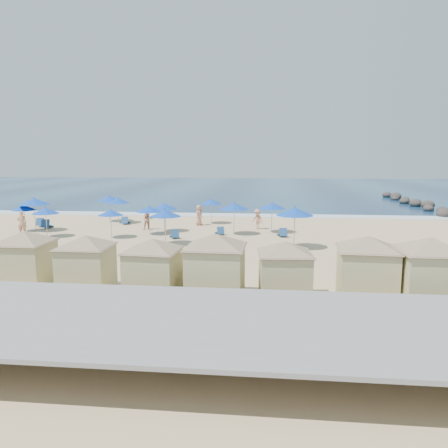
{
  "coord_description": "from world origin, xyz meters",
  "views": [
    {
      "loc": [
        7.07,
        -26.4,
        5.56
      ],
      "look_at": [
        3.97,
        3.0,
        1.08
      ],
      "focal_mm": 35.0,
      "sensor_mm": 36.0,
      "label": 1
    }
  ],
  "objects_px": {
    "cabana_2": "(153,261)",
    "beachgoer_0": "(22,223)",
    "umbrella_2": "(109,198)",
    "umbrella_12": "(111,213)",
    "cabana_3": "(216,258)",
    "beachgoer_3": "(199,215)",
    "umbrella_5": "(149,209)",
    "umbrella_11": "(295,211)",
    "umbrella_3": "(46,211)",
    "umbrella_6": "(165,213)",
    "umbrella_0": "(24,208)",
    "cabana_6": "(430,264)",
    "beachgoer_2": "(257,219)",
    "umbrella_10": "(272,206)",
    "trash_bin": "(228,252)",
    "cabana_4": "(285,264)",
    "umbrella_1": "(34,201)",
    "cabana_1": "(86,257)",
    "umbrella_7": "(164,206)",
    "beachgoer_1": "(148,219)",
    "umbrella_4": "(118,201)",
    "umbrella_9": "(211,202)",
    "umbrella_8": "(234,206)",
    "cabana_5": "(367,260)",
    "rock_jetty": "(420,204)"
  },
  "relations": [
    {
      "from": "umbrella_7",
      "to": "beachgoer_2",
      "type": "height_order",
      "value": "umbrella_7"
    },
    {
      "from": "cabana_2",
      "to": "beachgoer_0",
      "type": "height_order",
      "value": "cabana_2"
    },
    {
      "from": "cabana_1",
      "to": "beachgoer_2",
      "type": "xyz_separation_m",
      "value": [
        6.57,
        17.11,
        -0.73
      ]
    },
    {
      "from": "cabana_5",
      "to": "beachgoer_2",
      "type": "bearing_deg",
      "value": 105.44
    },
    {
      "from": "umbrella_1",
      "to": "umbrella_2",
      "type": "relative_size",
      "value": 1.11
    },
    {
      "from": "umbrella_2",
      "to": "umbrella_12",
      "type": "bearing_deg",
      "value": -68.68
    },
    {
      "from": "umbrella_4",
      "to": "umbrella_12",
      "type": "xyz_separation_m",
      "value": [
        1.89,
        -6.81,
        -0.17
      ]
    },
    {
      "from": "umbrella_9",
      "to": "beachgoer_3",
      "type": "relative_size",
      "value": 1.27
    },
    {
      "from": "trash_bin",
      "to": "beachgoer_0",
      "type": "height_order",
      "value": "beachgoer_0"
    },
    {
      "from": "cabana_3",
      "to": "umbrella_1",
      "type": "height_order",
      "value": "cabana_3"
    },
    {
      "from": "cabana_6",
      "to": "umbrella_9",
      "type": "distance_m",
      "value": 22.95
    },
    {
      "from": "trash_bin",
      "to": "cabana_5",
      "type": "xyz_separation_m",
      "value": [
        6.05,
        -6.67,
        1.27
      ]
    },
    {
      "from": "cabana_6",
      "to": "umbrella_5",
      "type": "bearing_deg",
      "value": 135.7
    },
    {
      "from": "beachgoer_2",
      "to": "beachgoer_3",
      "type": "xyz_separation_m",
      "value": [
        -4.9,
        1.52,
        0.05
      ]
    },
    {
      "from": "umbrella_3",
      "to": "umbrella_4",
      "type": "bearing_deg",
      "value": 68.31
    },
    {
      "from": "umbrella_4",
      "to": "umbrella_6",
      "type": "height_order",
      "value": "umbrella_6"
    },
    {
      "from": "cabana_3",
      "to": "beachgoer_3",
      "type": "relative_size",
      "value": 2.74
    },
    {
      "from": "beachgoer_2",
      "to": "umbrella_2",
      "type": "bearing_deg",
      "value": -154.48
    },
    {
      "from": "umbrella_1",
      "to": "umbrella_6",
      "type": "relative_size",
      "value": 1.11
    },
    {
      "from": "umbrella_0",
      "to": "umbrella_12",
      "type": "distance_m",
      "value": 7.87
    },
    {
      "from": "umbrella_9",
      "to": "beachgoer_3",
      "type": "bearing_deg",
      "value": -129.43
    },
    {
      "from": "umbrella_5",
      "to": "umbrella_11",
      "type": "distance_m",
      "value": 10.98
    },
    {
      "from": "cabana_2",
      "to": "cabana_3",
      "type": "xyz_separation_m",
      "value": [
        2.51,
        0.05,
        0.15
      ]
    },
    {
      "from": "beachgoer_1",
      "to": "beachgoer_0",
      "type": "bearing_deg",
      "value": 176.28
    },
    {
      "from": "umbrella_1",
      "to": "umbrella_8",
      "type": "bearing_deg",
      "value": 0.41
    },
    {
      "from": "beachgoer_2",
      "to": "cabana_4",
      "type": "bearing_deg",
      "value": -46.88
    },
    {
      "from": "umbrella_12",
      "to": "beachgoer_2",
      "type": "relative_size",
      "value": 1.29
    },
    {
      "from": "cabana_6",
      "to": "beachgoer_2",
      "type": "relative_size",
      "value": 2.94
    },
    {
      "from": "cabana_3",
      "to": "umbrella_6",
      "type": "bearing_deg",
      "value": 113.33
    },
    {
      "from": "cabana_1",
      "to": "umbrella_3",
      "type": "relative_size",
      "value": 1.96
    },
    {
      "from": "umbrella_1",
      "to": "beachgoer_2",
      "type": "bearing_deg",
      "value": 9.08
    },
    {
      "from": "umbrella_5",
      "to": "umbrella_11",
      "type": "bearing_deg",
      "value": -20.64
    },
    {
      "from": "umbrella_9",
      "to": "beachgoer_3",
      "type": "distance_m",
      "value": 1.73
    },
    {
      "from": "umbrella_9",
      "to": "umbrella_11",
      "type": "bearing_deg",
      "value": -56.23
    },
    {
      "from": "umbrella_9",
      "to": "umbrella_11",
      "type": "height_order",
      "value": "umbrella_11"
    },
    {
      "from": "cabana_1",
      "to": "umbrella_10",
      "type": "height_order",
      "value": "cabana_1"
    },
    {
      "from": "cabana_2",
      "to": "beachgoer_1",
      "type": "bearing_deg",
      "value": 106.56
    },
    {
      "from": "cabana_3",
      "to": "beachgoer_2",
      "type": "xyz_separation_m",
      "value": [
        1.12,
        17.49,
        -0.87
      ]
    },
    {
      "from": "umbrella_7",
      "to": "beachgoer_2",
      "type": "distance_m",
      "value": 7.32
    },
    {
      "from": "umbrella_10",
      "to": "beachgoer_3",
      "type": "relative_size",
      "value": 1.38
    },
    {
      "from": "umbrella_10",
      "to": "umbrella_12",
      "type": "height_order",
      "value": "umbrella_10"
    },
    {
      "from": "umbrella_3",
      "to": "umbrella_6",
      "type": "distance_m",
      "value": 9.21
    },
    {
      "from": "umbrella_10",
      "to": "umbrella_12",
      "type": "relative_size",
      "value": 1.14
    },
    {
      "from": "rock_jetty",
      "to": "cabana_1",
      "type": "bearing_deg",
      "value": -125.43
    },
    {
      "from": "trash_bin",
      "to": "cabana_1",
      "type": "height_order",
      "value": "cabana_1"
    },
    {
      "from": "umbrella_2",
      "to": "cabana_3",
      "type": "bearing_deg",
      "value": -59.57
    },
    {
      "from": "cabana_2",
      "to": "umbrella_2",
      "type": "bearing_deg",
      "value": 114.86
    },
    {
      "from": "cabana_3",
      "to": "umbrella_9",
      "type": "xyz_separation_m",
      "value": [
        -2.89,
        20.09,
        0.2
      ]
    },
    {
      "from": "cabana_5",
      "to": "umbrella_3",
      "type": "distance_m",
      "value": 22.93
    },
    {
      "from": "cabana_1",
      "to": "umbrella_4",
      "type": "relative_size",
      "value": 1.88
    }
  ]
}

